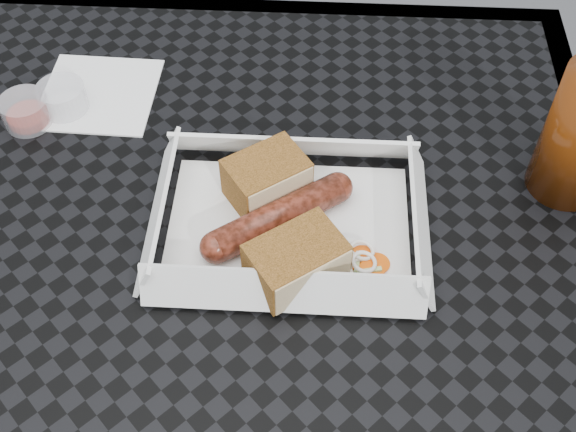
# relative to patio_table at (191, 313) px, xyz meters

# --- Properties ---
(patio_table) EXTENTS (0.80, 0.80, 0.74)m
(patio_table) POSITION_rel_patio_table_xyz_m (0.00, 0.00, 0.00)
(patio_table) COLOR black
(patio_table) RESTS_ON ground
(food_tray) EXTENTS (0.22, 0.15, 0.00)m
(food_tray) POSITION_rel_patio_table_xyz_m (0.09, 0.05, 0.08)
(food_tray) COLOR white
(food_tray) RESTS_ON patio_table
(bratwurst) EXTENTS (0.13, 0.10, 0.03)m
(bratwurst) POSITION_rel_patio_table_xyz_m (0.08, 0.05, 0.09)
(bratwurst) COLOR maroon
(bratwurst) RESTS_ON food_tray
(bread_near) EXTENTS (0.09, 0.08, 0.04)m
(bread_near) POSITION_rel_patio_table_xyz_m (0.07, 0.09, 0.10)
(bread_near) COLOR brown
(bread_near) RESTS_ON food_tray
(bread_far) EXTENTS (0.09, 0.09, 0.04)m
(bread_far) POSITION_rel_patio_table_xyz_m (0.10, -0.00, 0.10)
(bread_far) COLOR brown
(bread_far) RESTS_ON food_tray
(veg_garnish) EXTENTS (0.03, 0.03, 0.00)m
(veg_garnish) POSITION_rel_patio_table_xyz_m (0.16, 0.01, 0.08)
(veg_garnish) COLOR #F05A0A
(veg_garnish) RESTS_ON food_tray
(napkin) EXTENTS (0.12, 0.12, 0.00)m
(napkin) POSITION_rel_patio_table_xyz_m (-0.12, 0.22, 0.08)
(napkin) COLOR white
(napkin) RESTS_ON patio_table
(condiment_cup_sauce) EXTENTS (0.05, 0.05, 0.03)m
(condiment_cup_sauce) POSITION_rel_patio_table_xyz_m (-0.19, 0.17, 0.09)
(condiment_cup_sauce) COLOR maroon
(condiment_cup_sauce) RESTS_ON patio_table
(condiment_cup_empty) EXTENTS (0.05, 0.05, 0.03)m
(condiment_cup_empty) POSITION_rel_patio_table_xyz_m (-0.15, 0.20, 0.09)
(condiment_cup_empty) COLOR silver
(condiment_cup_empty) RESTS_ON patio_table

